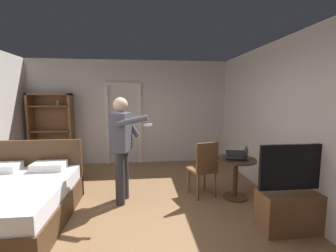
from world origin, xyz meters
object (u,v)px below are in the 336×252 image
Objects in this scene: side_table at (236,171)px; wooden_chair at (204,167)px; bookshelf at (52,128)px; laptop at (235,156)px; bed at (8,202)px; bottle_on_table at (246,154)px; suitcase_small at (66,174)px; tv_flatscreen at (294,204)px; suitcase_dark at (67,169)px; person_blue_shirt at (122,142)px.

side_table is 0.71× the size of wooden_chair.
bookshelf is 4.79× the size of laptop.
bed is at bearing -170.05° from wooden_chair.
bottle_on_table is at bearing -29.74° from side_table.
bottle_on_table is (3.62, 0.33, 0.50)m from bed.
side_table is at bearing -31.11° from bookshelf.
laptop is 3.47m from suitcase_small.
bottle_on_table reaches higher than side_table.
bookshelf is 4.46m from laptop.
bed is 3.51m from side_table.
bookshelf is 3.37× the size of suitcase_small.
bed is 3.90m from tv_flatscreen.
suitcase_dark is at bearing -57.57° from bookshelf.
wooden_chair is 2.93m from suitcase_small.
wooden_chair is (2.95, 0.52, 0.24)m from bed.
suitcase_small is at bearing 158.16° from laptop.
person_blue_shirt is (-2.30, 1.14, 0.67)m from tv_flatscreen.
tv_flatscreen is at bearing -21.21° from suitcase_small.
bookshelf is 4.63m from bottle_on_table.
laptop is at bearing -132.43° from side_table.
wooden_chair is at bearing -22.41° from suitcase_dark.
tv_flatscreen is 4.32m from suitcase_dark.
tv_flatscreen reaches higher than bed.
bottle_on_table is 0.74m from wooden_chair.
side_table is 1.51× the size of suitcase_dark.
bookshelf is 3.99m from wooden_chair.
person_blue_shirt reaches higher than suitcase_dark.
person_blue_shirt is at bearing -179.33° from wooden_chair.
suitcase_small is (-3.21, 1.23, -0.32)m from side_table.
wooden_chair is 2.13× the size of suitcase_dark.
suitcase_small is (-3.57, 2.27, -0.20)m from tv_flatscreen.
side_table is at bearing -11.38° from wooden_chair.
wooden_chair is 1.48m from person_blue_shirt.
wooden_chair is at bearing 0.67° from person_blue_shirt.
side_table is at bearing -2.69° from person_blue_shirt.
wooden_chair is (-0.67, 0.19, -0.26)m from bottle_on_table.
person_blue_shirt is 3.76× the size of suitcase_dark.
bookshelf is 3.97× the size of suitcase_dark.
suitcase_dark is at bearing 81.69° from bed.
person_blue_shirt reaches higher than wooden_chair.
suitcase_dark is (-3.36, 1.44, -0.59)m from bottle_on_table.
side_table is at bearing -9.70° from suitcase_small.
bookshelf reaches higher than bed.
laptop reaches higher than side_table.
bed is 1.03× the size of bookshelf.
bed is 1.64× the size of tv_flatscreen.
suitcase_small is (0.27, 1.64, -0.15)m from bed.
laptop is at bearing -16.84° from wooden_chair.
suitcase_dark is 0.85× the size of suitcase_small.
person_blue_shirt is at bearing -30.44° from suitcase_small.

